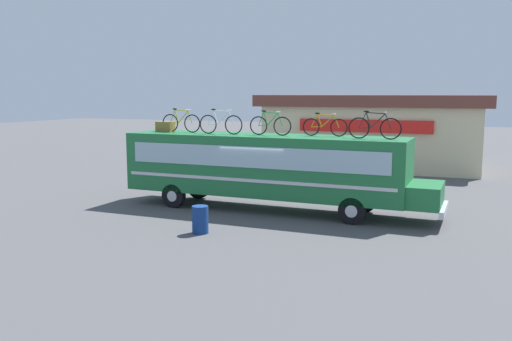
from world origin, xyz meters
TOP-DOWN VIEW (x-y plane):
  - ground_plane at (0.00, 0.00)m, footprint 120.00×120.00m
  - bus at (0.19, -0.00)m, footprint 12.13×2.38m
  - luggage_bag_1 at (-4.38, 0.08)m, footprint 0.70×0.42m
  - rooftop_bicycle_1 at (-3.62, 0.06)m, footprint 1.75×0.44m
  - rooftop_bicycle_2 at (-1.69, -0.22)m, footprint 1.84×0.44m
  - rooftop_bicycle_3 at (0.30, -0.04)m, footprint 1.67×0.44m
  - rooftop_bicycle_4 at (2.30, 0.37)m, footprint 1.70×0.44m
  - rooftop_bicycle_5 at (4.23, -0.25)m, footprint 1.83×0.44m
  - roadside_building at (1.52, 14.50)m, footprint 13.38×7.05m
  - trash_bin at (-0.50, -4.11)m, footprint 0.52×0.52m

SIDE VIEW (x-z plane):
  - ground_plane at x=0.00m, z-range 0.00..0.00m
  - trash_bin at x=-0.50m, z-range 0.00..0.89m
  - bus at x=0.19m, z-range 0.27..3.15m
  - roadside_building at x=1.52m, z-range 0.05..4.39m
  - luggage_bag_1 at x=-4.38m, z-range 2.88..3.29m
  - rooftop_bicycle_4 at x=2.30m, z-range 2.81..3.68m
  - rooftop_bicycle_3 at x=0.30m, z-range 2.80..3.74m
  - rooftop_bicycle_1 at x=-3.62m, z-range 2.80..3.76m
  - rooftop_bicycle_2 at x=-1.69m, z-range 2.80..3.77m
  - rooftop_bicycle_5 at x=4.23m, z-range 2.80..3.78m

